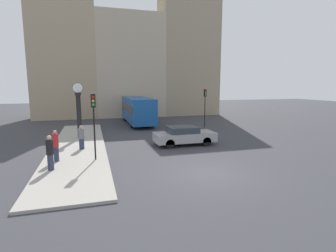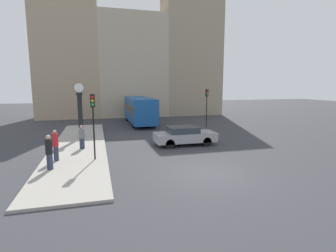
{
  "view_description": "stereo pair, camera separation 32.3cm",
  "coord_description": "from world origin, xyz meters",
  "px_view_note": "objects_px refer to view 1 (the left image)",
  "views": [
    {
      "loc": [
        -5.54,
        -11.47,
        4.38
      ],
      "look_at": [
        -0.55,
        5.62,
        1.61
      ],
      "focal_mm": 28.0,
      "sensor_mm": 36.0,
      "label": 1
    },
    {
      "loc": [
        -5.23,
        -11.56,
        4.38
      ],
      "look_at": [
        -0.55,
        5.62,
        1.61
      ],
      "focal_mm": 28.0,
      "sensor_mm": 36.0,
      "label": 2
    }
  ],
  "objects_px": {
    "traffic_light_near": "(94,113)",
    "pedestrian_black_jacket": "(50,153)",
    "sedan_car": "(184,135)",
    "bus_distant": "(138,109)",
    "pedestrian_grey_jacket": "(81,137)",
    "traffic_light_far": "(205,100)",
    "street_clock": "(79,112)",
    "pedestrian_red_top": "(56,146)"
  },
  "relations": [
    {
      "from": "sedan_car",
      "to": "traffic_light_far",
      "type": "distance_m",
      "value": 8.99
    },
    {
      "from": "pedestrian_black_jacket",
      "to": "traffic_light_far",
      "type": "bearing_deg",
      "value": 39.8
    },
    {
      "from": "traffic_light_far",
      "to": "street_clock",
      "type": "xyz_separation_m",
      "value": [
        -12.4,
        -2.98,
        -0.58
      ]
    },
    {
      "from": "sedan_car",
      "to": "traffic_light_near",
      "type": "height_order",
      "value": "traffic_light_near"
    },
    {
      "from": "sedan_car",
      "to": "bus_distant",
      "type": "distance_m",
      "value": 11.8
    },
    {
      "from": "bus_distant",
      "to": "pedestrian_grey_jacket",
      "type": "xyz_separation_m",
      "value": [
        -5.78,
        -11.45,
        -0.79
      ]
    },
    {
      "from": "street_clock",
      "to": "pedestrian_red_top",
      "type": "relative_size",
      "value": 2.52
    },
    {
      "from": "traffic_light_near",
      "to": "street_clock",
      "type": "relative_size",
      "value": 0.85
    },
    {
      "from": "traffic_light_near",
      "to": "street_clock",
      "type": "distance_m",
      "value": 7.07
    },
    {
      "from": "pedestrian_black_jacket",
      "to": "pedestrian_grey_jacket",
      "type": "height_order",
      "value": "pedestrian_black_jacket"
    },
    {
      "from": "sedan_car",
      "to": "pedestrian_grey_jacket",
      "type": "relative_size",
      "value": 2.8
    },
    {
      "from": "bus_distant",
      "to": "street_clock",
      "type": "relative_size",
      "value": 2.08
    },
    {
      "from": "bus_distant",
      "to": "traffic_light_near",
      "type": "xyz_separation_m",
      "value": [
        -4.93,
        -14.37,
        1.13
      ]
    },
    {
      "from": "traffic_light_near",
      "to": "pedestrian_black_jacket",
      "type": "distance_m",
      "value": 3.14
    },
    {
      "from": "pedestrian_black_jacket",
      "to": "street_clock",
      "type": "bearing_deg",
      "value": 82.41
    },
    {
      "from": "pedestrian_red_top",
      "to": "pedestrian_grey_jacket",
      "type": "bearing_deg",
      "value": 64.02
    },
    {
      "from": "sedan_car",
      "to": "pedestrian_grey_jacket",
      "type": "xyz_separation_m",
      "value": [
        -7.26,
        0.22,
        0.21
      ]
    },
    {
      "from": "pedestrian_black_jacket",
      "to": "pedestrian_grey_jacket",
      "type": "relative_size",
      "value": 1.12
    },
    {
      "from": "traffic_light_near",
      "to": "traffic_light_far",
      "type": "height_order",
      "value": "traffic_light_far"
    },
    {
      "from": "sedan_car",
      "to": "pedestrian_black_jacket",
      "type": "bearing_deg",
      "value": -155.01
    },
    {
      "from": "sedan_car",
      "to": "pedestrian_grey_jacket",
      "type": "height_order",
      "value": "pedestrian_grey_jacket"
    },
    {
      "from": "sedan_car",
      "to": "street_clock",
      "type": "bearing_deg",
      "value": 150.48
    },
    {
      "from": "sedan_car",
      "to": "pedestrian_red_top",
      "type": "height_order",
      "value": "pedestrian_red_top"
    },
    {
      "from": "sedan_car",
      "to": "traffic_light_far",
      "type": "relative_size",
      "value": 1.13
    },
    {
      "from": "pedestrian_grey_jacket",
      "to": "street_clock",
      "type": "bearing_deg",
      "value": 93.66
    },
    {
      "from": "pedestrian_grey_jacket",
      "to": "traffic_light_far",
      "type": "bearing_deg",
      "value": 30.02
    },
    {
      "from": "traffic_light_far",
      "to": "pedestrian_grey_jacket",
      "type": "bearing_deg",
      "value": -149.98
    },
    {
      "from": "bus_distant",
      "to": "pedestrian_black_jacket",
      "type": "distance_m",
      "value": 17.24
    },
    {
      "from": "traffic_light_near",
      "to": "pedestrian_red_top",
      "type": "distance_m",
      "value": 2.81
    },
    {
      "from": "sedan_car",
      "to": "traffic_light_far",
      "type": "bearing_deg",
      "value": 55.96
    },
    {
      "from": "traffic_light_far",
      "to": "sedan_car",
      "type": "bearing_deg",
      "value": -124.04
    },
    {
      "from": "traffic_light_near",
      "to": "traffic_light_far",
      "type": "relative_size",
      "value": 0.95
    },
    {
      "from": "sedan_car",
      "to": "traffic_light_near",
      "type": "bearing_deg",
      "value": -157.16
    },
    {
      "from": "bus_distant",
      "to": "pedestrian_black_jacket",
      "type": "relative_size",
      "value": 5.2
    },
    {
      "from": "bus_distant",
      "to": "traffic_light_far",
      "type": "height_order",
      "value": "traffic_light_far"
    },
    {
      "from": "sedan_car",
      "to": "pedestrian_black_jacket",
      "type": "distance_m",
      "value": 9.51
    },
    {
      "from": "sedan_car",
      "to": "street_clock",
      "type": "distance_m",
      "value": 8.78
    },
    {
      "from": "sedan_car",
      "to": "street_clock",
      "type": "relative_size",
      "value": 1.0
    },
    {
      "from": "traffic_light_near",
      "to": "pedestrian_black_jacket",
      "type": "height_order",
      "value": "traffic_light_near"
    },
    {
      "from": "street_clock",
      "to": "pedestrian_black_jacket",
      "type": "relative_size",
      "value": 2.5
    },
    {
      "from": "traffic_light_near",
      "to": "street_clock",
      "type": "bearing_deg",
      "value": 99.02
    },
    {
      "from": "bus_distant",
      "to": "pedestrian_black_jacket",
      "type": "height_order",
      "value": "bus_distant"
    }
  ]
}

